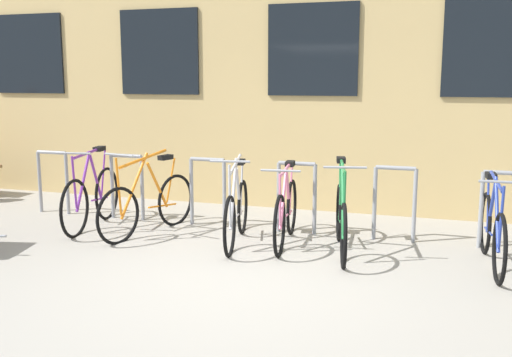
# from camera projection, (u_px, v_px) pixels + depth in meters

# --- Properties ---
(ground_plane) EXTENTS (42.00, 42.00, 0.00)m
(ground_plane) POSITION_uv_depth(u_px,v_px,m) (238.00, 280.00, 5.64)
(ground_plane) COLOR #9E998E
(storefront_building) EXTENTS (28.00, 7.08, 5.29)m
(storefront_building) POSITION_uv_depth(u_px,v_px,m) (351.00, 41.00, 11.49)
(storefront_building) COLOR tan
(storefront_building) RESTS_ON ground
(bike_rack) EXTENTS (6.52, 0.05, 0.91)m
(bike_rack) POSITION_uv_depth(u_px,v_px,m) (251.00, 188.00, 7.48)
(bike_rack) COLOR gray
(bike_rack) RESTS_ON ground
(bicycle_orange) EXTENTS (0.56, 1.71, 1.08)m
(bicycle_orange) POSITION_uv_depth(u_px,v_px,m) (149.00, 203.00, 7.30)
(bicycle_orange) COLOR black
(bicycle_orange) RESTS_ON ground
(bicycle_purple) EXTENTS (0.44, 1.68, 1.06)m
(bicycle_purple) POSITION_uv_depth(u_px,v_px,m) (92.00, 197.00, 7.62)
(bicycle_purple) COLOR black
(bicycle_purple) RESTS_ON ground
(bicycle_green) EXTENTS (0.53, 1.71, 1.06)m
(bicycle_green) POSITION_uv_depth(u_px,v_px,m) (341.00, 218.00, 6.51)
(bicycle_green) COLOR black
(bicycle_green) RESTS_ON ground
(bicycle_blue) EXTENTS (0.44, 1.73, 1.00)m
(bicycle_blue) POSITION_uv_depth(u_px,v_px,m) (492.00, 230.00, 6.01)
(bicycle_blue) COLOR black
(bicycle_blue) RESTS_ON ground
(bicycle_pink) EXTENTS (0.44, 1.66, 0.97)m
(bicycle_pink) POSITION_uv_depth(u_px,v_px,m) (286.00, 212.00, 6.85)
(bicycle_pink) COLOR black
(bicycle_pink) RESTS_ON ground
(bicycle_silver) EXTENTS (0.48, 1.65, 1.07)m
(bicycle_silver) POSITION_uv_depth(u_px,v_px,m) (237.00, 211.00, 6.87)
(bicycle_silver) COLOR black
(bicycle_silver) RESTS_ON ground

